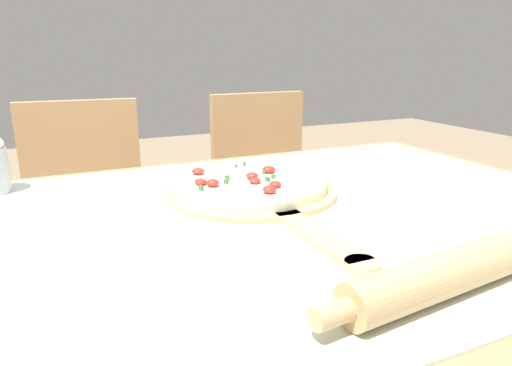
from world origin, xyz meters
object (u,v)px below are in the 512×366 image
object	(u,v)px
pizza_peel	(255,194)
pizza	(250,182)
rolling_pin	(468,266)
chair_left	(88,219)
chair_right	(268,194)

from	to	relation	value
pizza_peel	pizza	size ratio (longest dim) A/B	1.83
pizza	rolling_pin	distance (m)	0.48
chair_left	chair_right	size ratio (longest dim) A/B	1.00
pizza	chair_right	world-z (taller)	chair_right
pizza_peel	chair_right	xyz separation A→B (m)	(0.37, 0.71, -0.25)
rolling_pin	chair_right	bearing A→B (deg)	76.31
chair_left	chair_right	xyz separation A→B (m)	(0.66, 0.00, 0.00)
pizza_peel	chair_left	size ratio (longest dim) A/B	0.65
pizza	chair_right	distance (m)	0.82
chair_right	pizza	bearing A→B (deg)	-119.15
pizza_peel	chair_left	distance (m)	0.80
chair_left	rolling_pin	bearing A→B (deg)	-68.04
pizza	chair_right	size ratio (longest dim) A/B	0.35
pizza_peel	chair_right	distance (m)	0.84
rolling_pin	chair_left	bearing A→B (deg)	108.19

